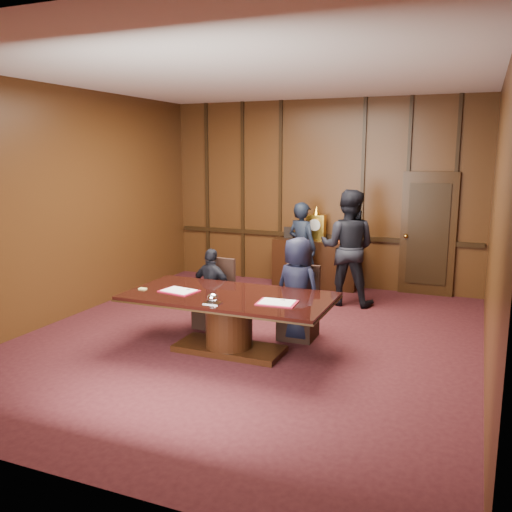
{
  "coord_description": "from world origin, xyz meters",
  "views": [
    {
      "loc": [
        2.82,
        -6.49,
        2.52
      ],
      "look_at": [
        -0.13,
        0.63,
        1.05
      ],
      "focal_mm": 38.0,
      "sensor_mm": 36.0,
      "label": 1
    }
  ],
  "objects": [
    {
      "name": "conference_table",
      "position": [
        -0.04,
        -0.5,
        0.51
      ],
      "size": [
        2.62,
        1.32,
        0.76
      ],
      "color": "black",
      "rests_on": "ground"
    },
    {
      "name": "folder_right",
      "position": [
        0.67,
        -0.64,
        0.77
      ],
      "size": [
        0.48,
        0.36,
        0.02
      ],
      "rotation": [
        0.0,
        0.0,
        0.07
      ],
      "color": "maroon",
      "rests_on": "conference_table"
    },
    {
      "name": "signatory_left",
      "position": [
        -0.69,
        0.3,
        0.59
      ],
      "size": [
        0.72,
        0.37,
        1.17
      ],
      "primitive_type": "imported",
      "rotation": [
        0.0,
        0.0,
        3.02
      ],
      "color": "black",
      "rests_on": "ground"
    },
    {
      "name": "folder_left",
      "position": [
        -0.7,
        -0.61,
        0.77
      ],
      "size": [
        0.51,
        0.4,
        0.02
      ],
      "rotation": [
        0.0,
        0.0,
        -0.17
      ],
      "color": "maroon",
      "rests_on": "conference_table"
    },
    {
      "name": "chair_right",
      "position": [
        0.61,
        0.38,
        0.29
      ],
      "size": [
        0.48,
        0.48,
        0.99
      ],
      "rotation": [
        0.0,
        0.0,
        0.01
      ],
      "color": "black",
      "rests_on": "ground"
    },
    {
      "name": "inkstand",
      "position": [
        -0.04,
        -0.95,
        0.81
      ],
      "size": [
        0.2,
        0.14,
        0.12
      ],
      "color": "white",
      "rests_on": "conference_table"
    },
    {
      "name": "witness_right",
      "position": [
        0.83,
        2.3,
        0.97
      ],
      "size": [
        0.96,
        0.75,
        1.93
      ],
      "primitive_type": "imported",
      "rotation": [
        0.0,
        0.0,
        3.17
      ],
      "color": "black",
      "rests_on": "ground"
    },
    {
      "name": "sideboard",
      "position": [
        0.0,
        3.26,
        0.49
      ],
      "size": [
        1.6,
        0.45,
        1.54
      ],
      "color": "black",
      "rests_on": "ground"
    },
    {
      "name": "room",
      "position": [
        0.07,
        0.14,
        1.72
      ],
      "size": [
        7.0,
        7.04,
        3.5
      ],
      "color": "black",
      "rests_on": "ground"
    },
    {
      "name": "signatory_right",
      "position": [
        0.61,
        0.3,
        0.71
      ],
      "size": [
        0.79,
        0.63,
        1.42
      ],
      "primitive_type": "imported",
      "rotation": [
        0.0,
        0.0,
        2.85
      ],
      "color": "black",
      "rests_on": "ground"
    },
    {
      "name": "notepad",
      "position": [
        -1.2,
        -0.69,
        0.77
      ],
      "size": [
        0.1,
        0.07,
        0.01
      ],
      "primitive_type": "cube",
      "rotation": [
        0.0,
        0.0,
        -0.01
      ],
      "color": "#CFB965",
      "rests_on": "conference_table"
    },
    {
      "name": "chair_left",
      "position": [
        -0.69,
        0.38,
        0.29
      ],
      "size": [
        0.51,
        0.51,
        0.99
      ],
      "rotation": [
        0.0,
        0.0,
        -0.06
      ],
      "color": "black",
      "rests_on": "ground"
    },
    {
      "name": "witness_left",
      "position": [
        -0.12,
        2.78,
        0.83
      ],
      "size": [
        0.71,
        0.6,
        1.65
      ],
      "primitive_type": "imported",
      "rotation": [
        0.0,
        0.0,
        2.75
      ],
      "color": "black",
      "rests_on": "ground"
    }
  ]
}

